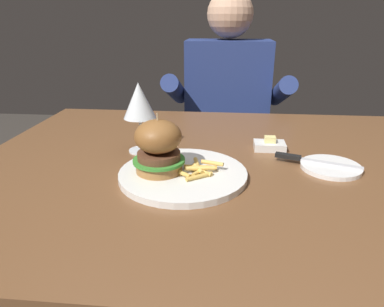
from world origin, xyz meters
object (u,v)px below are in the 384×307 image
object	(u,v)px
bread_plate	(329,167)
wine_glass	(138,102)
main_plate	(182,174)
butter_dish	(268,145)
table_knife	(308,160)
diner_person	(225,134)
burger_sandwich	(157,146)

from	to	relation	value
bread_plate	wine_glass	bearing A→B (deg)	171.25
main_plate	butter_dish	size ratio (longest dim) A/B	3.44
wine_glass	table_knife	world-z (taller)	wine_glass
table_knife	diner_person	world-z (taller)	diner_person
main_plate	bread_plate	bearing A→B (deg)	12.67
bread_plate	diner_person	distance (m)	0.82
butter_dish	diner_person	size ratio (longest dim) A/B	0.07
main_plate	burger_sandwich	world-z (taller)	burger_sandwich
wine_glass	diner_person	world-z (taller)	diner_person
butter_dish	diner_person	distance (m)	0.69
table_knife	butter_dish	xyz separation A→B (m)	(-0.08, 0.10, -0.00)
bread_plate	diner_person	xyz separation A→B (m)	(-0.24, 0.77, -0.18)
main_plate	bread_plate	xyz separation A→B (m)	(0.33, 0.07, -0.00)
main_plate	butter_dish	bearing A→B (deg)	42.61
table_knife	wine_glass	bearing A→B (deg)	172.50
diner_person	wine_glass	bearing A→B (deg)	-107.71
burger_sandwich	table_knife	distance (m)	0.36
main_plate	burger_sandwich	bearing A→B (deg)	-176.43
burger_sandwich	diner_person	size ratio (longest dim) A/B	0.11
wine_glass	main_plate	bearing A→B (deg)	-49.14
wine_glass	bread_plate	xyz separation A→B (m)	(0.46, -0.07, -0.12)
main_plate	bread_plate	distance (m)	0.34
table_knife	bread_plate	bearing A→B (deg)	-19.38
burger_sandwich	bread_plate	world-z (taller)	burger_sandwich
main_plate	diner_person	size ratio (longest dim) A/B	0.24
diner_person	burger_sandwich	bearing A→B (deg)	-99.91
butter_dish	main_plate	bearing A→B (deg)	-137.39
wine_glass	butter_dish	xyz separation A→B (m)	(0.33, 0.04, -0.12)
burger_sandwich	butter_dish	bearing A→B (deg)	36.85
burger_sandwich	diner_person	distance (m)	0.89
wine_glass	butter_dish	distance (m)	0.36
burger_sandwich	diner_person	world-z (taller)	diner_person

